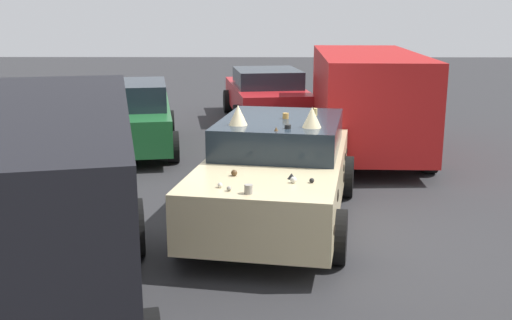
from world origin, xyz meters
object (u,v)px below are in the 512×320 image
object	(u,v)px
art_car_decorated	(278,170)
parked_sedan_near_right	(126,116)
parked_sedan_far_left	(266,94)
parked_van_row_back_far	(366,98)
parked_van_behind_left	(27,204)

from	to	relation	value
art_car_decorated	parked_sedan_near_right	xyz separation A→B (m)	(4.41, 3.10, -0.00)
parked_sedan_far_left	parked_van_row_back_far	bearing A→B (deg)	-160.92
art_car_decorated	parked_van_behind_left	xyz separation A→B (m)	(-2.98, 2.43, 0.45)
parked_sedan_near_right	parked_van_behind_left	bearing A→B (deg)	175.17
parked_van_row_back_far	parked_sedan_near_right	size ratio (longest dim) A/B	1.15
art_car_decorated	parked_sedan_near_right	world-z (taller)	art_car_decorated
parked_van_row_back_far	parked_sedan_far_left	size ratio (longest dim) A/B	1.06
parked_van_row_back_far	parked_sedan_near_right	distance (m)	5.05
parked_van_behind_left	art_car_decorated	bearing A→B (deg)	-52.40
parked_van_row_back_far	parked_van_behind_left	bearing A→B (deg)	150.57
parked_van_row_back_far	parked_sedan_near_right	world-z (taller)	parked_van_row_back_far
parked_van_row_back_far	parked_sedan_far_left	bearing A→B (deg)	29.40
parked_van_behind_left	parked_sedan_far_left	size ratio (longest dim) A/B	1.10
art_car_decorated	parked_sedan_far_left	size ratio (longest dim) A/B	0.98
art_car_decorated	parked_van_behind_left	size ratio (longest dim) A/B	0.89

